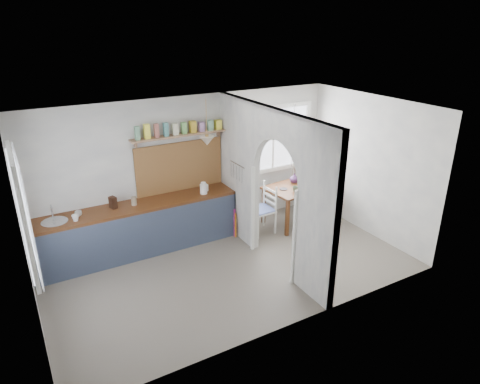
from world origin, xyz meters
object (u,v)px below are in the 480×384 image
kettle (204,188)px  vase (294,178)px  dining_table (296,204)px  chair_left (261,209)px  chair_right (332,193)px

kettle → vase: kettle is taller
dining_table → vase: 0.52m
chair_left → kettle: size_ratio=4.49×
chair_right → kettle: size_ratio=4.19×
dining_table → kettle: 2.01m
dining_table → chair_left: 0.86m
chair_left → chair_right: size_ratio=1.07×
vase → chair_left: bearing=-165.7°
chair_left → kettle: bearing=-108.5°
dining_table → chair_right: chair_right is taller
vase → chair_right: bearing=-14.5°
vase → dining_table: bearing=-109.8°
dining_table → kettle: (-1.89, 0.27, 0.62)m
dining_table → kettle: size_ratio=5.77×
chair_left → kettle: kettle is taller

